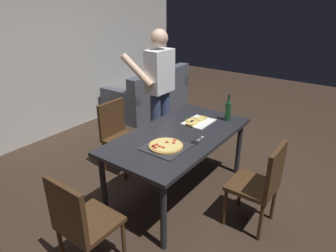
# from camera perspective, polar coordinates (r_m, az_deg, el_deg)

# --- Properties ---
(ground_plane) EXTENTS (12.00, 12.00, 0.00)m
(ground_plane) POSITION_cam_1_polar(r_m,az_deg,el_deg) (3.58, 1.98, -12.41)
(ground_plane) COLOR #38281E
(back_wall) EXTENTS (6.40, 0.10, 2.80)m
(back_wall) POSITION_cam_1_polar(r_m,az_deg,el_deg) (4.90, -24.43, 13.32)
(back_wall) COLOR silver
(back_wall) RESTS_ON ground_plane
(dining_table) EXTENTS (1.73, 0.92, 0.75)m
(dining_table) POSITION_cam_1_polar(r_m,az_deg,el_deg) (3.23, 2.15, -2.62)
(dining_table) COLOR #232328
(dining_table) RESTS_ON ground_plane
(chair_near_camera) EXTENTS (0.42, 0.42, 0.90)m
(chair_near_camera) POSITION_cam_1_polar(r_m,az_deg,el_deg) (2.96, 17.62, -10.18)
(chair_near_camera) COLOR #472D19
(chair_near_camera) RESTS_ON ground_plane
(chair_far_side) EXTENTS (0.42, 0.42, 0.90)m
(chair_far_side) POSITION_cam_1_polar(r_m,az_deg,el_deg) (3.85, -9.56, -1.13)
(chair_far_side) COLOR #472D19
(chair_far_side) RESTS_ON ground_plane
(chair_left_end) EXTENTS (0.42, 0.42, 0.90)m
(chair_left_end) POSITION_cam_1_polar(r_m,az_deg,el_deg) (2.50, -16.53, -17.08)
(chair_left_end) COLOR #472D19
(chair_left_end) RESTS_ON ground_plane
(couch) EXTENTS (1.72, 0.89, 0.85)m
(couch) POSITION_cam_1_polar(r_m,az_deg,el_deg) (5.90, -3.45, 5.75)
(couch) COLOR #4C515B
(couch) RESTS_ON ground_plane
(person_serving_pizza) EXTENTS (0.55, 0.54, 1.75)m
(person_serving_pizza) POSITION_cam_1_polar(r_m,az_deg,el_deg) (3.95, -1.76, 7.33)
(person_serving_pizza) COLOR #38476B
(person_serving_pizza) RESTS_ON ground_plane
(pepperoni_pizza_on_tray) EXTENTS (0.40, 0.40, 0.04)m
(pepperoni_pizza_on_tray) POSITION_cam_1_polar(r_m,az_deg,el_deg) (2.89, -0.43, -3.91)
(pepperoni_pizza_on_tray) COLOR #2D2D33
(pepperoni_pizza_on_tray) RESTS_ON dining_table
(pizza_slices_on_towel) EXTENTS (0.37, 0.28, 0.03)m
(pizza_slices_on_towel) POSITION_cam_1_polar(r_m,az_deg,el_deg) (3.49, 5.63, 0.90)
(pizza_slices_on_towel) COLOR white
(pizza_slices_on_towel) RESTS_ON dining_table
(wine_bottle) EXTENTS (0.07, 0.07, 0.32)m
(wine_bottle) POSITION_cam_1_polar(r_m,az_deg,el_deg) (3.57, 11.46, 2.87)
(wine_bottle) COLOR #194723
(wine_bottle) RESTS_ON dining_table
(kitchen_scissors) EXTENTS (0.19, 0.09, 0.01)m
(kitchen_scissors) POSITION_cam_1_polar(r_m,az_deg,el_deg) (3.03, 5.60, -2.92)
(kitchen_scissors) COLOR silver
(kitchen_scissors) RESTS_ON dining_table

